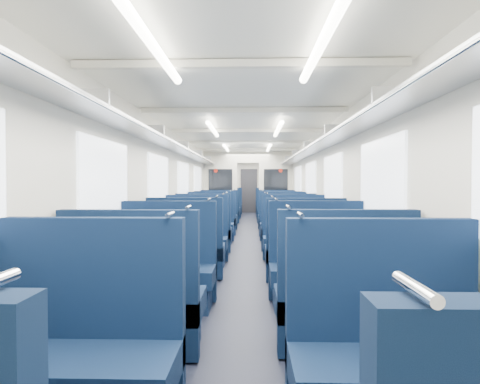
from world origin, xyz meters
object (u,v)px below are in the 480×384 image
object	(u,v)px
seat_12	(204,233)
seat_19	(277,218)
end_door	(249,191)
seat_2	(84,362)
bulkhead	(248,187)
seat_7	(317,273)
seat_26	(229,206)
seat_24	(228,208)
seat_9	(304,255)
seat_10	(196,242)
seat_21	(273,213)
seat_14	(210,227)
seat_25	(270,208)
seat_6	(167,274)
seat_16	(215,221)
seat_27	(268,206)
seat_18	(219,218)
seat_13	(288,233)
seat_23	(271,210)
seat_15	(283,227)
seat_22	(226,210)
seat_5	(342,306)
seat_20	(224,213)
seat_11	(294,241)
seat_8	(186,252)
seat_4	(135,308)
seat_3	(387,367)

from	to	relation	value
seat_12	seat_19	size ratio (longest dim) A/B	1.00
end_door	seat_2	bearing A→B (deg)	-92.97
bulkhead	seat_7	bearing A→B (deg)	-84.19
seat_26	seat_24	bearing A→B (deg)	-90.00
seat_9	seat_12	distance (m)	2.80
seat_10	seat_21	xyz separation A→B (m)	(1.66, 6.66, 0.00)
seat_24	seat_14	bearing A→B (deg)	-90.00
end_door	seat_25	distance (m)	2.68
seat_6	seat_26	xyz separation A→B (m)	(0.00, 12.39, 0.00)
seat_21	seat_16	bearing A→B (deg)	-118.63
seat_7	seat_27	world-z (taller)	same
seat_25	seat_21	bearing A→B (deg)	-90.00
end_door	seat_18	bearing A→B (deg)	-96.82
seat_13	bulkhead	bearing A→B (deg)	100.10
seat_14	seat_23	bearing A→B (deg)	73.21
seat_7	seat_15	world-z (taller)	same
seat_25	seat_19	bearing A→B (deg)	-90.00
seat_16	seat_25	world-z (taller)	same
seat_24	seat_12	bearing A→B (deg)	-90.00
seat_24	seat_25	bearing A→B (deg)	4.45
seat_22	seat_27	size ratio (longest dim) A/B	1.00
seat_5	seat_21	bearing A→B (deg)	90.00
seat_25	seat_20	bearing A→B (deg)	-124.35
bulkhead	seat_6	world-z (taller)	bulkhead
seat_26	seat_14	bearing A→B (deg)	-90.00
end_door	seat_27	distance (m)	1.72
seat_7	seat_15	bearing A→B (deg)	90.00
seat_7	seat_16	xyz separation A→B (m)	(-1.66, 5.83, 0.00)
seat_10	seat_20	bearing A→B (deg)	90.00
seat_11	seat_24	size ratio (longest dim) A/B	1.00
seat_14	seat_24	distance (m)	6.63
seat_9	seat_15	bearing A→B (deg)	90.00
bulkhead	seat_18	distance (m)	1.80
seat_5	seat_13	xyz separation A→B (m)	(0.00, 4.69, 0.00)
seat_8	seat_13	xyz separation A→B (m)	(1.66, 2.26, 0.00)
seat_2	seat_6	bearing A→B (deg)	90.00
bulkhead	seat_16	size ratio (longest dim) A/B	2.36
seat_5	seat_20	bearing A→B (deg)	99.39
seat_14	seat_21	world-z (taller)	same
bulkhead	seat_16	distance (m)	2.62
seat_9	seat_14	xyz separation A→B (m)	(-1.66, 3.43, 0.00)
seat_15	seat_26	size ratio (longest dim) A/B	1.00
seat_4	seat_15	distance (m)	6.09
seat_7	seat_18	world-z (taller)	same
seat_9	seat_10	bearing A→B (deg)	145.97
seat_15	seat_19	size ratio (longest dim) A/B	1.00
seat_2	seat_22	bearing A→B (deg)	90.00
bulkhead	seat_3	world-z (taller)	bulkhead
seat_18	seat_26	world-z (taller)	same
seat_3	seat_20	bearing A→B (deg)	98.52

